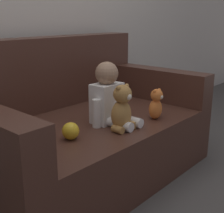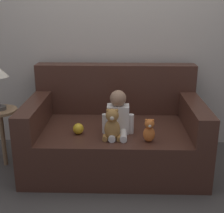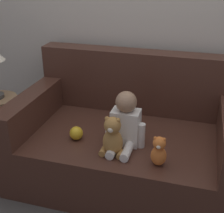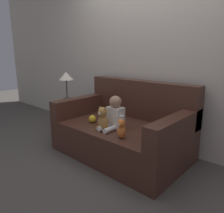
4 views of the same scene
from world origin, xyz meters
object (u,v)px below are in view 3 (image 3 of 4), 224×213
couch (128,138)px  teddy_bear_brown (113,137)px  person_baby (125,124)px  plush_toy_side (159,151)px  toy_ball (76,133)px

couch → teddy_bear_brown: size_ratio=5.87×
person_baby → plush_toy_side: person_baby is taller
teddy_bear_brown → toy_ball: 0.33m
toy_ball → person_baby: bearing=5.2°
toy_ball → plush_toy_side: bearing=-13.7°
plush_toy_side → toy_ball: (-0.60, 0.15, -0.05)m
couch → teddy_bear_brown: (-0.01, -0.37, 0.22)m
couch → plush_toy_side: couch is taller
person_baby → teddy_bear_brown: (-0.05, -0.14, -0.03)m
couch → toy_ball: bearing=-140.2°
teddy_bear_brown → toy_ball: bearing=159.4°
teddy_bear_brown → toy_ball: (-0.30, 0.11, -0.08)m
person_baby → toy_ball: 0.36m
person_baby → teddy_bear_brown: person_baby is taller
couch → teddy_bear_brown: couch is taller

